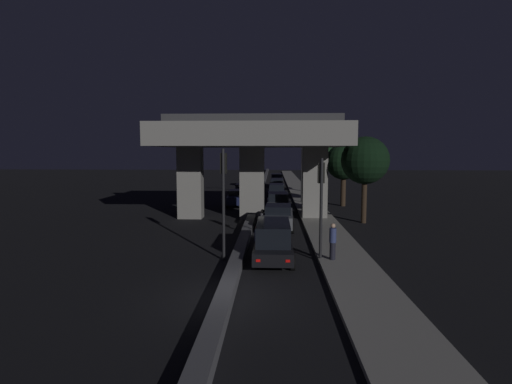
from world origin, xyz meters
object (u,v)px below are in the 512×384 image
(car_dark_blue_fourth, at_px, (277,191))
(car_dark_blue_sixth, at_px, (276,180))
(car_silver_fifth, at_px, (277,185))
(car_silver_second_oncoming, at_px, (242,190))
(street_lamp, at_px, (299,159))
(car_dark_red_third_oncoming, at_px, (250,180))
(motorcycle_blue_filtering_mid, at_px, (262,222))
(traffic_light_right_of_median, at_px, (321,191))
(traffic_light_left_of_median, at_px, (224,185))
(car_black_lead, at_px, (273,240))
(car_grey_second, at_px, (278,216))
(pedestrian_on_sidewalk, at_px, (333,241))
(motorcycle_white_filtering_near, at_px, (258,242))
(car_grey_third, at_px, (278,201))
(car_dark_blue_lead_oncoming, at_px, (237,198))

(car_dark_blue_fourth, relative_size, car_dark_blue_sixth, 1.18)
(car_silver_fifth, bearing_deg, car_silver_second_oncoming, 133.62)
(street_lamp, bearing_deg, car_dark_red_third_oncoming, 106.97)
(car_dark_blue_sixth, bearing_deg, car_dark_red_third_oncoming, 78.84)
(car_silver_fifth, xyz_separation_m, car_dark_blue_sixth, (-0.03, 8.87, 0.05))
(street_lamp, relative_size, car_silver_fifth, 1.57)
(car_dark_red_third_oncoming, bearing_deg, motorcycle_blue_filtering_mid, 2.87)
(traffic_light_right_of_median, bearing_deg, street_lamp, 89.06)
(traffic_light_left_of_median, bearing_deg, car_silver_fifth, 84.92)
(car_black_lead, distance_m, car_dark_red_third_oncoming, 40.76)
(traffic_light_left_of_median, bearing_deg, car_grey_second, 71.15)
(car_dark_red_third_oncoming, bearing_deg, pedestrian_on_sidewalk, 6.75)
(motorcycle_white_filtering_near, relative_size, pedestrian_on_sidewalk, 1.07)
(car_grey_third, relative_size, car_dark_blue_fourth, 0.94)
(car_black_lead, xyz_separation_m, pedestrian_on_sidewalk, (2.72, -0.45, 0.06))
(car_dark_blue_fourth, xyz_separation_m, motorcycle_white_filtering_near, (-1.12, -23.36, -0.23))
(car_dark_blue_fourth, height_order, car_silver_second_oncoming, car_dark_blue_fourth)
(motorcycle_blue_filtering_mid, xyz_separation_m, pedestrian_on_sidewalk, (3.41, -7.18, 0.40))
(traffic_light_right_of_median, xyz_separation_m, motorcycle_white_filtering_near, (-2.97, 1.08, -2.65))
(motorcycle_white_filtering_near, bearing_deg, traffic_light_right_of_median, -111.15)
(car_black_lead, bearing_deg, car_dark_red_third_oncoming, 5.10)
(traffic_light_left_of_median, relative_size, car_silver_second_oncoming, 1.15)
(car_dark_blue_fourth, xyz_separation_m, car_dark_blue_lead_oncoming, (-3.73, -5.68, -0.05))
(traffic_light_right_of_median, relative_size, car_dark_blue_fourth, 1.02)
(car_grey_second, xyz_separation_m, car_dark_blue_lead_oncoming, (-3.72, 10.99, -0.04))
(car_grey_third, xyz_separation_m, motorcycle_white_filtering_near, (-1.19, -14.73, -0.21))
(street_lamp, xyz_separation_m, pedestrian_on_sidewalk, (0.18, -21.29, -3.42))
(traffic_light_right_of_median, bearing_deg, car_dark_red_third_oncoming, 97.96)
(traffic_light_left_of_median, distance_m, car_dark_blue_fourth, 24.74)
(traffic_light_left_of_median, relative_size, car_dark_blue_sixth, 1.32)
(car_black_lead, height_order, car_dark_blue_lead_oncoming, car_black_lead)
(motorcycle_blue_filtering_mid, bearing_deg, traffic_light_left_of_median, 169.34)
(street_lamp, bearing_deg, motorcycle_white_filtering_near, -99.48)
(motorcycle_white_filtering_near, distance_m, pedestrian_on_sidewalk, 3.80)
(street_lamp, xyz_separation_m, car_dark_red_third_oncoming, (-6.04, 19.78, -3.45))
(traffic_light_right_of_median, bearing_deg, pedestrian_on_sidewalk, -33.99)
(car_dark_blue_fourth, distance_m, motorcycle_white_filtering_near, 23.39)
(traffic_light_left_of_median, xyz_separation_m, car_black_lead, (2.32, 0.11, -2.61))
(car_silver_second_oncoming, distance_m, car_dark_red_third_oncoming, 13.17)
(car_grey_third, xyz_separation_m, car_dark_blue_fourth, (-0.07, 8.63, 0.01))
(car_dark_blue_sixth, height_order, motorcycle_blue_filtering_mid, car_dark_blue_sixth)
(car_black_lead, distance_m, car_dark_blue_fourth, 24.34)
(street_lamp, height_order, car_grey_second, street_lamp)
(car_dark_blue_lead_oncoming, distance_m, motorcycle_white_filtering_near, 17.87)
(car_grey_third, xyz_separation_m, pedestrian_on_sidewalk, (2.31, -16.17, 0.18))
(car_black_lead, height_order, car_silver_fifth, car_black_lead)
(car_silver_fifth, bearing_deg, street_lamp, -166.46)
(car_grey_second, bearing_deg, traffic_light_right_of_median, -164.21)
(car_grey_second, xyz_separation_m, car_grey_third, (0.08, 8.04, 0.01))
(traffic_light_right_of_median, bearing_deg, car_grey_third, 96.43)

